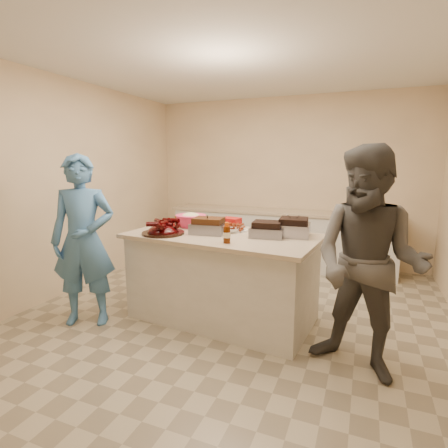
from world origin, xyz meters
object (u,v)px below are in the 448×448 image
at_px(guest_blue, 89,321).
at_px(coleslaw_bowl, 191,227).
at_px(rib_platter, 163,234).
at_px(guest_gray, 360,371).
at_px(roasting_pan, 293,236).
at_px(bbq_bottle_b, 227,242).
at_px(plastic_cup, 179,223).
at_px(bbq_bottle_a, 227,243).
at_px(mustard_bottle, 220,232).
at_px(island, 222,317).

bearing_deg(guest_blue, coleslaw_bowl, 21.77).
relative_size(rib_platter, guest_gray, 0.24).
xyz_separation_m(roasting_pan, guest_gray, (0.71, -0.68, -0.93)).
bearing_deg(roasting_pan, bbq_bottle_b, -141.46).
bearing_deg(roasting_pan, plastic_cup, 166.15).
relative_size(rib_platter, bbq_bottle_a, 2.26).
bearing_deg(guest_blue, rib_platter, 3.69).
bearing_deg(coleslaw_bowl, bbq_bottle_b, -39.86).
relative_size(mustard_bottle, guest_blue, 0.06).
height_order(bbq_bottle_a, guest_gray, bbq_bottle_a).
distance_m(island, guest_blue, 1.42).
bearing_deg(mustard_bottle, coleslaw_bowl, 163.91).
relative_size(roasting_pan, bbq_bottle_a, 1.64).
relative_size(mustard_bottle, guest_gray, 0.06).
distance_m(island, plastic_cup, 1.25).
bearing_deg(island, plastic_cup, 157.38).
bearing_deg(mustard_bottle, plastic_cup, 157.21).
distance_m(coleslaw_bowl, guest_blue, 1.49).
xyz_separation_m(rib_platter, bbq_bottle_b, (0.75, -0.10, 0.00)).
distance_m(rib_platter, guest_gray, 2.21).
bearing_deg(guest_gray, plastic_cup, 177.32).
bearing_deg(bbq_bottle_a, rib_platter, 170.89).
relative_size(bbq_bottle_a, guest_blue, 0.11).
bearing_deg(guest_gray, guest_blue, -157.56).
xyz_separation_m(coleslaw_bowl, bbq_bottle_a, (0.68, -0.58, 0.00)).
xyz_separation_m(mustard_bottle, guest_blue, (-1.20, -0.74, -0.93)).
height_order(coleslaw_bowl, plastic_cup, coleslaw_bowl).
bearing_deg(coleslaw_bowl, island, -25.80).
bearing_deg(bbq_bottle_a, coleslaw_bowl, 139.37).
xyz_separation_m(island, bbq_bottle_a, (0.19, -0.35, 0.93)).
bearing_deg(rib_platter, mustard_bottle, 34.50).
bearing_deg(plastic_cup, rib_platter, -75.05).
bearing_deg(guest_blue, island, 0.25).
distance_m(mustard_bottle, guest_blue, 1.69).
relative_size(island, bbq_bottle_a, 10.02).
relative_size(rib_platter, plastic_cup, 4.54).
distance_m(roasting_pan, guest_gray, 1.35).
height_order(bbq_bottle_a, bbq_bottle_b, bbq_bottle_a).
height_order(bbq_bottle_b, mustard_bottle, bbq_bottle_b).
bearing_deg(guest_gray, coleslaw_bowl, 178.77).
bearing_deg(island, bbq_bottle_a, -55.67).
relative_size(roasting_pan, mustard_bottle, 2.93).
bearing_deg(guest_blue, bbq_bottle_a, -15.11).
height_order(coleslaw_bowl, guest_gray, coleslaw_bowl).
relative_size(bbq_bottle_a, mustard_bottle, 1.79).
distance_m(plastic_cup, guest_blue, 1.48).
bearing_deg(mustard_bottle, bbq_bottle_b, -59.73).
relative_size(rib_platter, roasting_pan, 1.38).
xyz_separation_m(rib_platter, coleslaw_bowl, (0.08, 0.46, 0.00)).
bearing_deg(bbq_bottle_b, island, 119.16).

